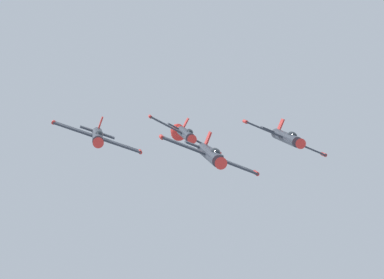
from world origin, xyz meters
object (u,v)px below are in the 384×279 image
(airplane_left_inner, at_px, (287,138))
(airplane_left_outer, at_px, (186,134))
(airplane_lead, at_px, (211,155))
(airplane_right_inner, at_px, (98,137))

(airplane_left_inner, height_order, airplane_left_outer, airplane_left_inner)
(airplane_lead, xyz_separation_m, airplane_right_inner, (9.85, -10.52, 0.68))
(airplane_left_inner, height_order, airplane_right_inner, airplane_right_inner)
(airplane_lead, bearing_deg, airplane_left_inner, -131.43)
(airplane_lead, bearing_deg, airplane_left_outer, -91.25)
(airplane_left_inner, bearing_deg, airplane_left_outer, -49.28)
(airplane_right_inner, relative_size, airplane_left_outer, 1.00)
(airplane_left_inner, xyz_separation_m, airplane_left_outer, (9.26, -10.76, -0.58))
(airplane_right_inner, bearing_deg, airplane_left_outer, -132.51)
(airplane_left_outer, bearing_deg, airplane_lead, 88.75)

